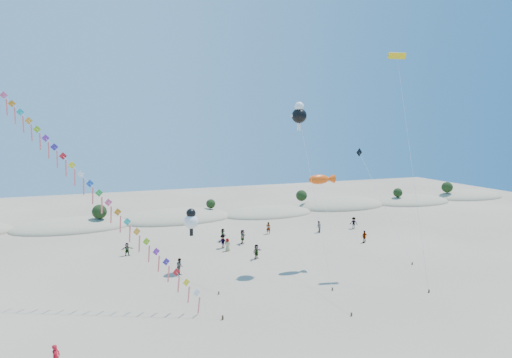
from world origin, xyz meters
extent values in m
plane|color=gray|center=(0.00, 0.00, 0.00)|extent=(160.00, 160.00, 0.00)
ellipsoid|color=tan|center=(-16.00, 44.60, 0.00)|extent=(17.60, 9.68, 3.00)
ellipsoid|color=#1C3A15|center=(-16.00, 44.60, 0.83)|extent=(14.08, 6.34, 0.70)
ellipsoid|color=tan|center=(0.00, 45.30, 0.00)|extent=(19.00, 10.45, 3.40)
ellipsoid|color=#1C3A15|center=(0.00, 45.30, 0.94)|extent=(15.20, 6.84, 0.76)
ellipsoid|color=tan|center=(16.00, 43.90, 0.00)|extent=(16.40, 9.02, 2.80)
ellipsoid|color=#1C3A15|center=(16.00, 43.90, 0.77)|extent=(13.12, 5.90, 0.66)
ellipsoid|color=tan|center=(32.00, 45.70, 0.00)|extent=(18.00, 9.90, 3.80)
ellipsoid|color=#1C3A15|center=(32.00, 45.70, 1.04)|extent=(14.40, 6.48, 0.72)
ellipsoid|color=tan|center=(48.00, 44.50, 0.00)|extent=(16.80, 9.24, 3.00)
ellipsoid|color=#1C3A15|center=(48.00, 44.50, 0.83)|extent=(13.44, 6.05, 0.67)
ellipsoid|color=tan|center=(64.00, 45.90, 0.00)|extent=(17.60, 9.68, 3.20)
ellipsoid|color=#1C3A15|center=(64.00, 45.90, 0.88)|extent=(14.08, 6.34, 0.70)
sphere|color=black|center=(-12.00, 43.40, 2.48)|extent=(2.20, 2.20, 2.20)
sphere|color=black|center=(6.00, 45.40, 2.24)|extent=(1.60, 1.60, 1.60)
sphere|color=black|center=(24.00, 46.80, 2.44)|extent=(2.10, 2.10, 2.10)
sphere|color=black|center=(44.00, 44.10, 2.32)|extent=(1.80, 1.80, 1.80)
sphere|color=black|center=(58.00, 45.60, 2.52)|extent=(2.30, 2.30, 2.30)
cube|color=#3F2D1E|center=(-2.92, 6.43, 0.17)|extent=(0.12, 0.12, 0.35)
cylinder|color=silver|center=(-12.02, 13.89, 9.93)|extent=(18.22, 14.95, 19.87)
cube|color=white|center=(-4.69, 7.88, 1.93)|extent=(1.30, 0.50, 1.37)
cube|color=#ED646C|center=(-4.51, 7.93, 0.83)|extent=(0.19, 0.45, 1.55)
cube|color=yellow|center=(-5.40, 8.47, 2.71)|extent=(1.30, 0.50, 1.37)
cube|color=#ED646C|center=(-5.22, 8.52, 1.61)|extent=(0.19, 0.45, 1.55)
cube|color=red|center=(-6.12, 9.05, 3.49)|extent=(1.30, 0.50, 1.37)
cube|color=#ED646C|center=(-5.94, 9.10, 2.39)|extent=(0.19, 0.45, 1.55)
cube|color=#3B269A|center=(-6.83, 9.64, 4.27)|extent=(1.30, 0.50, 1.37)
cube|color=#ED646C|center=(-6.65, 9.69, 3.17)|extent=(0.19, 0.45, 1.55)
cube|color=purple|center=(-7.55, 10.23, 5.05)|extent=(1.30, 0.50, 1.37)
cube|color=#ED646C|center=(-7.37, 10.28, 3.95)|extent=(0.19, 0.45, 1.55)
cube|color=#88C917|center=(-8.26, 10.81, 5.83)|extent=(1.30, 0.50, 1.37)
cube|color=#ED646C|center=(-8.08, 10.86, 4.73)|extent=(0.19, 0.45, 1.55)
cube|color=orange|center=(-8.98, 11.40, 6.61)|extent=(1.30, 0.50, 1.37)
cube|color=#ED646C|center=(-8.80, 11.45, 5.51)|extent=(0.19, 0.45, 1.55)
cube|color=#17AFAA|center=(-9.69, 11.98, 7.39)|extent=(1.30, 0.50, 1.37)
cube|color=#ED646C|center=(-9.51, 12.03, 6.29)|extent=(0.19, 0.45, 1.55)
cube|color=orange|center=(-10.40, 12.57, 8.17)|extent=(1.30, 0.50, 1.37)
cube|color=#ED646C|center=(-10.22, 12.62, 7.07)|extent=(0.19, 0.45, 1.55)
cube|color=#FF5080|center=(-11.12, 13.15, 8.95)|extent=(1.30, 0.50, 1.37)
cube|color=#ED646C|center=(-10.94, 13.20, 7.85)|extent=(0.19, 0.45, 1.55)
cube|color=green|center=(-11.83, 13.74, 9.72)|extent=(1.30, 0.50, 1.37)
cube|color=#ED646C|center=(-11.65, 13.79, 8.62)|extent=(0.19, 0.45, 1.55)
cube|color=blue|center=(-12.55, 14.32, 10.50)|extent=(1.30, 0.50, 1.37)
cube|color=#ED646C|center=(-12.37, 14.37, 9.40)|extent=(0.19, 0.45, 1.55)
cube|color=white|center=(-13.26, 14.91, 11.28)|extent=(1.30, 0.50, 1.37)
cube|color=#ED646C|center=(-13.08, 14.96, 10.18)|extent=(0.19, 0.45, 1.55)
cube|color=yellow|center=(-13.97, 15.50, 12.06)|extent=(1.30, 0.50, 1.37)
cube|color=#ED646C|center=(-13.79, 15.55, 10.96)|extent=(0.19, 0.45, 1.55)
cube|color=red|center=(-14.69, 16.08, 12.84)|extent=(1.30, 0.50, 1.37)
cube|color=#ED646C|center=(-14.51, 16.13, 11.74)|extent=(0.19, 0.45, 1.55)
cube|color=#3B269A|center=(-15.40, 16.67, 13.62)|extent=(1.30, 0.50, 1.37)
cube|color=#ED646C|center=(-15.22, 16.72, 12.52)|extent=(0.19, 0.45, 1.55)
cube|color=purple|center=(-16.12, 17.25, 14.40)|extent=(1.30, 0.50, 1.37)
cube|color=#ED646C|center=(-15.94, 17.30, 13.30)|extent=(0.19, 0.45, 1.55)
cube|color=#88C917|center=(-16.83, 17.84, 15.18)|extent=(1.30, 0.50, 1.37)
cube|color=#ED646C|center=(-16.65, 17.89, 14.08)|extent=(0.19, 0.45, 1.55)
cube|color=orange|center=(-17.54, 18.42, 15.96)|extent=(1.30, 0.50, 1.37)
cube|color=#ED646C|center=(-17.36, 18.47, 14.86)|extent=(0.19, 0.45, 1.55)
cube|color=#17AFAA|center=(-18.26, 19.01, 16.74)|extent=(1.30, 0.50, 1.37)
cube|color=#ED646C|center=(-18.08, 19.06, 15.64)|extent=(0.19, 0.45, 1.55)
cube|color=orange|center=(-18.97, 19.60, 17.51)|extent=(1.30, 0.50, 1.37)
cube|color=#ED646C|center=(-18.79, 19.65, 16.41)|extent=(0.19, 0.45, 1.55)
cube|color=#FF5080|center=(-19.69, 20.18, 18.29)|extent=(1.30, 0.50, 1.37)
cube|color=#ED646C|center=(-19.51, 20.23, 17.19)|extent=(0.19, 0.45, 1.55)
cube|color=#3F2D1E|center=(7.17, 3.41, 0.15)|extent=(0.10, 0.10, 0.30)
cylinder|color=silver|center=(8.98, 9.69, 4.84)|extent=(3.65, 12.59, 9.70)
ellipsoid|color=#F84F0D|center=(10.79, 15.98, 9.68)|extent=(2.44, 1.07, 1.07)
cone|color=#F84F0D|center=(12.16, 15.98, 9.68)|extent=(0.98, 0.98, 0.98)
cube|color=#3F2D1E|center=(-1.83, 11.56, 0.15)|extent=(0.10, 0.10, 0.30)
cylinder|color=silver|center=(-2.30, 15.34, 2.68)|extent=(0.96, 7.56, 5.38)
sphere|color=white|center=(-2.77, 19.11, 5.36)|extent=(1.52, 1.52, 1.52)
sphere|color=black|center=(-2.77, 19.11, 6.27)|extent=(1.01, 1.01, 1.01)
cube|color=black|center=(-2.77, 19.11, 4.20)|extent=(0.35, 0.18, 0.80)
cube|color=#3F2D1E|center=(8.51, 8.76, 0.15)|extent=(0.10, 0.10, 0.30)
cylinder|color=silver|center=(8.73, 13.01, 8.29)|extent=(0.45, 8.52, 16.60)
sphere|color=black|center=(8.94, 17.27, 16.59)|extent=(1.63, 1.63, 1.63)
sphere|color=white|center=(8.94, 17.27, 17.56)|extent=(1.06, 1.06, 1.06)
cube|color=white|center=(8.94, 17.27, 15.37)|extent=(0.35, 0.18, 0.80)
cube|color=white|center=(8.24, 17.27, 16.59)|extent=(0.60, 0.15, 0.25)
cube|color=white|center=(9.64, 17.27, 16.59)|extent=(0.60, 0.15, 0.25)
cube|color=#3F2D1E|center=(16.73, 5.19, 0.15)|extent=(0.10, 0.10, 0.30)
cylinder|color=silver|center=(17.83, 9.57, 11.50)|extent=(2.23, 8.79, 23.01)
cube|color=yellow|center=(18.93, 13.96, 23.00)|extent=(1.99, 0.81, 0.70)
cube|color=black|center=(18.93, 13.98, 23.00)|extent=(1.92, 0.50, 0.19)
cube|color=#3F2D1E|center=(20.80, 12.30, 0.15)|extent=(0.10, 0.10, 0.30)
cylinder|color=silver|center=(20.35, 17.14, 6.06)|extent=(0.93, 9.71, 12.13)
cube|color=black|center=(19.90, 21.99, 12.11)|extent=(1.06, 0.31, 1.09)
imported|color=red|center=(-14.79, 2.99, 0.89)|extent=(0.70, 0.78, 1.79)
imported|color=slate|center=(-4.23, 18.35, 0.85)|extent=(0.78, 0.93, 1.71)
imported|color=slate|center=(2.85, 24.63, 0.81)|extent=(0.80, 0.53, 1.62)
imported|color=slate|center=(5.16, 20.42, 0.86)|extent=(1.60, 1.34, 1.73)
imported|color=slate|center=(2.63, 26.05, 0.88)|extent=(1.26, 1.28, 1.76)
imported|color=slate|center=(5.69, 27.17, 0.94)|extent=(1.31, 1.80, 1.88)
imported|color=slate|center=(10.82, 30.82, 0.89)|extent=(0.77, 0.68, 1.77)
imported|color=slate|center=(18.04, 28.99, 0.86)|extent=(0.78, 0.93, 1.71)
imported|color=slate|center=(-9.00, 27.03, 0.77)|extent=(1.46, 0.54, 1.55)
imported|color=slate|center=(21.12, 22.01, 0.83)|extent=(1.02, 0.55, 1.66)
imported|color=slate|center=(24.22, 29.37, 0.88)|extent=(1.31, 1.19, 1.76)
imported|color=slate|center=(3.59, 29.30, 0.87)|extent=(0.52, 1.61, 1.74)
camera|label=1|loc=(-11.70, -25.19, 15.42)|focal=30.00mm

